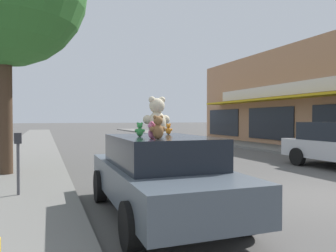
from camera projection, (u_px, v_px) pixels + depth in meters
The scene contains 9 objects.
ground_plane at pixel (325, 198), 6.96m from camera, with size 260.00×260.00×0.00m, color #514F4C.
plush_art_car at pixel (160, 173), 5.67m from camera, with size 1.92×4.27×1.38m.
teddy_bear_giant at pixel (157, 117), 5.79m from camera, with size 0.52×0.33×0.70m.
teddy_bear_orange at pixel (168, 129), 6.37m from camera, with size 0.16×0.12×0.21m.
teddy_bear_brown at pixel (158, 128), 4.86m from camera, with size 0.27×0.17×0.36m.
teddy_bear_red at pixel (153, 131), 5.25m from camera, with size 0.16×0.17×0.24m.
teddy_bear_green at pixel (140, 130), 5.56m from camera, with size 0.18×0.13×0.24m.
teddy_bear_pink at pixel (152, 130), 4.94m from camera, with size 0.15×0.20×0.27m.
parking_meter at pixel (18, 155), 6.68m from camera, with size 0.14×0.10×1.27m.
Camera 1 is at (-5.56, -5.30, 1.68)m, focal length 35.00 mm.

